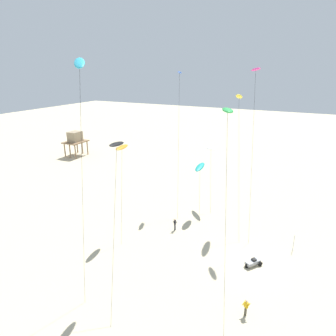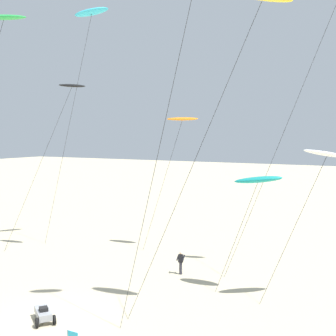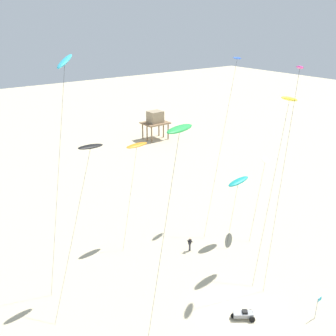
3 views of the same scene
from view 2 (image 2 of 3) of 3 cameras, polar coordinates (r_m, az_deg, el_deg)
The scene contains 9 objects.
ground_plane at distance 26.65m, azimuth -14.49°, elevation -18.17°, with size 260.00×260.00×0.00m, color beige.
kite_green at distance 30.79m, azimuth -20.45°, elevation 17.50°, with size 6.57×3.18×17.65m.
kite_teal at distance 28.41m, azimuth 11.49°, elevation -1.51°, with size 3.98×1.64×7.69m.
kite_black at distance 38.36m, azimuth -12.34°, elevation 10.08°, with size 7.04×3.14×14.48m.
kite_cyan at distance 42.16m, azimuth -9.82°, elevation 19.00°, with size 5.69×3.37×21.71m.
kite_white at distance 27.19m, azimuth 19.75°, elevation 1.64°, with size 4.81×2.90×9.40m.
kite_orange at distance 38.07m, azimuth 1.82°, elevation 6.23°, with size 4.61×2.01×11.67m.
kite_flyer_nearest at distance 32.84m, azimuth 1.65°, elevation -12.01°, with size 0.61×0.59×1.67m.
beach_buggy at distance 26.22m, azimuth -15.74°, elevation -17.57°, with size 2.00×1.78×0.82m.
Camera 2 is at (16.98, -17.84, 10.17)m, focal length 47.39 mm.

